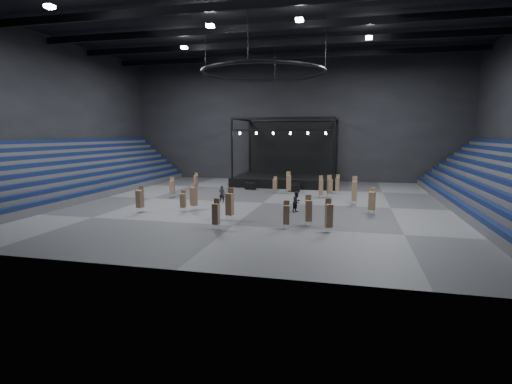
% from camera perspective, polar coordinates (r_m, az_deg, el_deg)
% --- Properties ---
extents(floor, '(50.00, 50.00, 0.00)m').
position_cam_1_polar(floor, '(41.01, 1.01, -1.55)').
color(floor, '#525154').
rests_on(floor, ground).
extents(ceiling, '(50.00, 42.00, 0.20)m').
position_cam_1_polar(ceiling, '(41.86, 1.07, 23.51)').
color(ceiling, black).
rests_on(ceiling, wall_back).
extents(wall_back, '(50.00, 0.20, 18.00)m').
position_cam_1_polar(wall_back, '(61.10, 5.36, 10.14)').
color(wall_back, black).
rests_on(wall_back, ground).
extents(wall_front, '(50.00, 0.20, 18.00)m').
position_cam_1_polar(wall_front, '(20.49, -12.10, 13.63)').
color(wall_front, black).
rests_on(wall_front, ground).
extents(wall_left, '(0.20, 42.00, 18.00)m').
position_cam_1_polar(wall_left, '(51.93, -27.43, 9.58)').
color(wall_left, black).
rests_on(wall_left, ground).
extents(bleachers_left, '(7.20, 40.00, 6.40)m').
position_cam_1_polar(bleachers_left, '(50.85, -25.13, 1.55)').
color(bleachers_left, '#454548').
rests_on(bleachers_left, floor).
extents(stage, '(14.00, 10.00, 9.20)m').
position_cam_1_polar(stage, '(56.64, 4.57, 2.65)').
color(stage, black).
rests_on(stage, floor).
extents(truss_ring, '(12.30, 12.30, 5.15)m').
position_cam_1_polar(truss_ring, '(40.83, 1.05, 16.73)').
color(truss_ring, black).
rests_on(truss_ring, ceiling).
extents(roof_girders, '(49.00, 30.35, 0.70)m').
position_cam_1_polar(roof_girders, '(41.65, 1.07, 22.45)').
color(roof_girders, black).
rests_on(roof_girders, ceiling).
extents(floodlights, '(28.60, 16.60, 0.25)m').
position_cam_1_polar(floodlights, '(37.73, -0.35, 23.01)').
color(floodlights, white).
rests_on(floodlights, roof_girders).
extents(flight_case_left, '(1.42, 0.91, 0.88)m').
position_cam_1_polar(flight_case_left, '(50.65, -0.80, 0.85)').
color(flight_case_left, black).
rests_on(flight_case_left, floor).
extents(flight_case_mid, '(1.42, 1.05, 0.85)m').
position_cam_1_polar(flight_case_mid, '(48.80, 5.46, 0.51)').
color(flight_case_mid, black).
rests_on(flight_case_mid, floor).
extents(flight_case_right, '(1.51, 1.12, 0.91)m').
position_cam_1_polar(flight_case_right, '(50.40, 5.49, 0.79)').
color(flight_case_right, black).
rests_on(flight_case_right, floor).
extents(chair_stack_0, '(0.48, 0.48, 1.98)m').
position_cam_1_polar(chair_stack_0, '(47.71, 2.72, 1.12)').
color(chair_stack_0, silver).
rests_on(chair_stack_0, floor).
extents(chair_stack_1, '(0.52, 0.52, 2.48)m').
position_cam_1_polar(chair_stack_1, '(44.47, 9.26, 0.76)').
color(chair_stack_1, silver).
rests_on(chair_stack_1, floor).
extents(chair_stack_2, '(0.63, 0.63, 2.39)m').
position_cam_1_polar(chair_stack_2, '(37.36, -16.26, -0.90)').
color(chair_stack_2, silver).
rests_on(chair_stack_2, floor).
extents(chair_stack_3, '(0.57, 0.57, 2.28)m').
position_cam_1_polar(chair_stack_3, '(45.22, -11.89, 0.73)').
color(chair_stack_3, silver).
rests_on(chair_stack_3, floor).
extents(chair_stack_4, '(0.61, 0.61, 2.66)m').
position_cam_1_polar(chair_stack_4, '(32.63, -3.77, -1.67)').
color(chair_stack_4, silver).
rests_on(chair_stack_4, floor).
extents(chair_stack_5, '(0.48, 0.48, 1.94)m').
position_cam_1_polar(chair_stack_5, '(36.92, -10.39, -1.16)').
color(chair_stack_5, silver).
rests_on(chair_stack_5, floor).
extents(chair_stack_6, '(0.52, 0.52, 2.14)m').
position_cam_1_polar(chair_stack_6, '(29.70, 4.36, -3.18)').
color(chair_stack_6, silver).
rests_on(chair_stack_6, floor).
extents(chair_stack_7, '(0.69, 0.69, 2.56)m').
position_cam_1_polar(chair_stack_7, '(37.37, -8.88, -0.55)').
color(chair_stack_7, silver).
rests_on(chair_stack_7, floor).
extents(chair_stack_8, '(0.44, 0.44, 2.09)m').
position_cam_1_polar(chair_stack_8, '(51.57, -8.58, 1.61)').
color(chair_stack_8, silver).
rests_on(chair_stack_8, floor).
extents(chair_stack_9, '(0.66, 0.66, 2.50)m').
position_cam_1_polar(chair_stack_9, '(45.02, 10.48, 0.88)').
color(chair_stack_9, silver).
rests_on(chair_stack_9, floor).
extents(chair_stack_10, '(0.64, 0.64, 2.42)m').
position_cam_1_polar(chair_stack_10, '(36.15, 16.23, -1.16)').
color(chair_stack_10, silver).
rests_on(chair_stack_10, floor).
extents(chair_stack_11, '(0.50, 0.50, 2.30)m').
position_cam_1_polar(chair_stack_11, '(29.68, -5.74, -3.06)').
color(chair_stack_11, silver).
rests_on(chair_stack_11, floor).
extents(chair_stack_12, '(0.58, 0.58, 2.39)m').
position_cam_1_polar(chair_stack_12, '(30.80, 7.52, -2.59)').
color(chair_stack_12, silver).
rests_on(chair_stack_12, floor).
extents(chair_stack_13, '(0.63, 0.63, 2.63)m').
position_cam_1_polar(chair_stack_13, '(47.14, 4.68, 1.38)').
color(chair_stack_13, silver).
rests_on(chair_stack_13, floor).
extents(chair_stack_14, '(0.60, 0.60, 2.46)m').
position_cam_1_polar(chair_stack_14, '(29.10, 10.37, -3.27)').
color(chair_stack_14, silver).
rests_on(chair_stack_14, floor).
extents(chair_stack_15, '(0.52, 0.52, 2.86)m').
position_cam_1_polar(chair_stack_15, '(40.84, 13.89, 0.22)').
color(chair_stack_15, silver).
rests_on(chair_stack_15, floor).
extents(chair_stack_16, '(0.48, 0.48, 2.30)m').
position_cam_1_polar(chair_stack_16, '(47.84, 11.57, 1.12)').
color(chair_stack_16, silver).
rests_on(chair_stack_16, floor).
extents(man_center, '(0.65, 0.44, 1.72)m').
position_cam_1_polar(man_center, '(41.40, -4.90, -0.28)').
color(man_center, black).
rests_on(man_center, floor).
extents(crew_member, '(1.03, 1.13, 1.89)m').
position_cam_1_polar(crew_member, '(36.23, 5.85, -1.40)').
color(crew_member, black).
rests_on(crew_member, floor).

